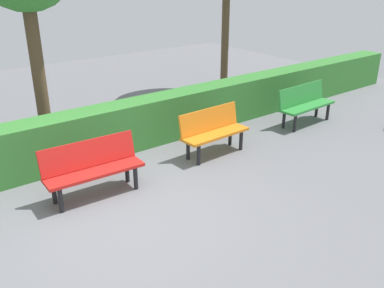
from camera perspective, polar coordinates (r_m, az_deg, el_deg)
name	(u,v)px	position (r m, az deg, el deg)	size (l,w,h in m)	color
ground_plane	(117,214)	(6.25, -10.17, -9.28)	(21.10, 21.10, 0.00)	slate
bench_green	(305,103)	(9.79, 15.03, 5.43)	(1.52, 0.51, 0.86)	#2D8C38
bench_orange	(213,130)	(7.87, 2.84, 1.95)	(1.38, 0.49, 0.86)	orange
bench_red	(92,166)	(6.60, -13.32, -2.93)	(1.53, 0.54, 0.86)	red
hedge_row	(123,127)	(8.14, -9.36, 2.26)	(17.10, 0.58, 0.92)	#387F33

